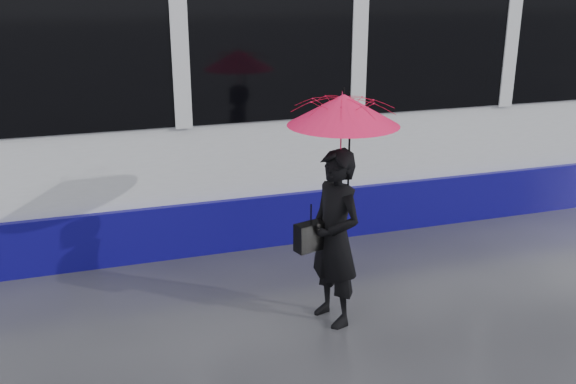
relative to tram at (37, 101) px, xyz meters
name	(u,v)px	position (x,y,z in m)	size (l,w,h in m)	color
ground	(239,303)	(1.75, -2.50, -1.64)	(90.00, 90.00, 0.00)	#2D2C32
rails	(194,216)	(1.75, 0.00, -1.63)	(34.00, 1.51, 0.02)	#3F3D38
tram	(37,101)	(0.00, 0.00, 0.00)	(26.00, 2.56, 3.35)	white
woman	(335,238)	(2.51, -3.06, -0.83)	(0.59, 0.39, 1.62)	black
umbrella	(343,131)	(2.56, -3.06, 0.14)	(1.18, 1.18, 1.09)	#FF1596
handbag	(311,236)	(2.29, -3.04, -0.79)	(0.31, 0.20, 0.43)	black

